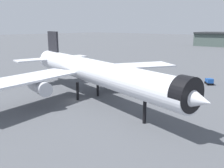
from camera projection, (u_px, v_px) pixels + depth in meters
ground at (74, 100)px, 55.64m from camera, size 900.00×900.00×0.00m
airliner_near_gate at (92, 72)px, 54.33m from camera, size 57.53×51.79×15.09m
baggage_tug_wing at (209, 81)px, 70.61m from camera, size 3.26×3.53×1.85m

